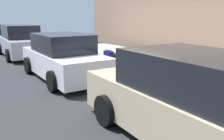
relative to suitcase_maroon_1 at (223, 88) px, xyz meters
name	(u,v)px	position (x,y,z in m)	size (l,w,h in m)	color
ground_plane	(126,82)	(3.06, 0.64, -0.44)	(40.00, 40.00, 0.00)	#28282B
sidewalk_curb	(176,71)	(3.06, -1.86, -0.37)	(18.00, 5.00, 0.14)	#9E9B93
suitcase_maroon_1	(223,88)	(0.00, 0.00, 0.00)	(0.51, 0.20, 0.65)	maroon
suitcase_black_2	(201,83)	(0.61, 0.00, 0.01)	(0.47, 0.25, 0.81)	black
suitcase_navy_3	(183,79)	(1.21, 0.01, -0.02)	(0.49, 0.26, 0.87)	navy
suitcase_olive_4	(167,76)	(1.78, 0.06, -0.05)	(0.41, 0.26, 0.56)	#59601E
suitcase_red_5	(156,72)	(2.30, 0.01, -0.02)	(0.38, 0.22, 0.86)	red
suitcase_silver_6	(145,66)	(2.79, 0.05, 0.09)	(0.37, 0.26, 0.84)	#9EA0A8
suitcase_teal_7	(135,64)	(3.34, 0.02, 0.05)	(0.49, 0.24, 0.92)	#0F606B
suitcase_maroon_8	(125,64)	(3.95, 0.00, -0.04)	(0.48, 0.26, 0.56)	maroon
suitcase_black_9	(116,61)	(4.52, 0.03, -0.02)	(0.41, 0.22, 0.61)	black
suitcase_navy_10	(109,58)	(5.09, -0.01, 0.01)	(0.49, 0.22, 0.67)	navy
fire_hydrant	(96,53)	(6.04, 0.04, 0.13)	(0.39, 0.21, 0.83)	#D89E0C
bollard_post	(88,54)	(6.49, 0.19, 0.03)	(0.16, 0.16, 0.67)	brown
parked_car_beige_0	(196,103)	(-0.79, 2.15, 0.32)	(4.74, 2.24, 1.61)	tan
parked_car_white_1	(63,58)	(4.76, 2.15, 0.30)	(4.42, 2.04, 1.57)	silver
parked_car_silver_2	(21,42)	(10.36, 2.15, 0.35)	(4.47, 2.12, 1.69)	#B2B5BA
parked_car_navy_3	(1,36)	(15.80, 2.15, 0.29)	(4.56, 2.17, 1.56)	#141E4C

